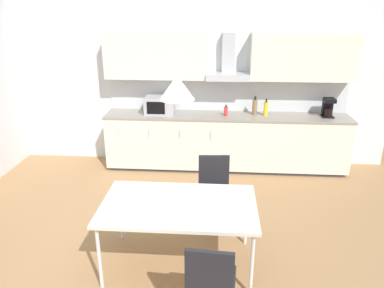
# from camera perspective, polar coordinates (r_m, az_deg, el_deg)

# --- Properties ---
(ground_plane) EXTENTS (8.56, 7.71, 0.02)m
(ground_plane) POSITION_cam_1_polar(r_m,az_deg,el_deg) (4.49, -4.48, -15.19)
(ground_plane) COLOR #9E754C
(wall_back) EXTENTS (6.85, 0.10, 2.71)m
(wall_back) POSITION_cam_1_polar(r_m,az_deg,el_deg) (6.37, -1.33, 9.17)
(wall_back) COLOR silver
(wall_back) RESTS_ON ground_plane
(kitchen_counter) EXTENTS (3.95, 0.63, 0.92)m
(kitchen_counter) POSITION_cam_1_polar(r_m,az_deg,el_deg) (6.25, 5.17, 0.39)
(kitchen_counter) COLOR #333333
(kitchen_counter) RESTS_ON ground_plane
(backsplash_tile) EXTENTS (3.93, 0.02, 0.51)m
(backsplash_tile) POSITION_cam_1_polar(r_m,az_deg,el_deg) (6.32, 5.35, 7.36)
(backsplash_tile) COLOR silver
(backsplash_tile) RESTS_ON kitchen_counter
(upper_wall_cabinets) EXTENTS (3.93, 0.40, 0.72)m
(upper_wall_cabinets) POSITION_cam_1_polar(r_m,az_deg,el_deg) (6.05, 5.57, 13.05)
(upper_wall_cabinets) COLOR silver
(microwave) EXTENTS (0.48, 0.35, 0.28)m
(microwave) POSITION_cam_1_polar(r_m,az_deg,el_deg) (6.14, -4.91, 5.90)
(microwave) COLOR #ADADB2
(microwave) RESTS_ON kitchen_counter
(coffee_maker) EXTENTS (0.18, 0.19, 0.30)m
(coffee_maker) POSITION_cam_1_polar(r_m,az_deg,el_deg) (6.33, 20.01, 5.26)
(coffee_maker) COLOR black
(coffee_maker) RESTS_ON kitchen_counter
(bottle_brown) EXTENTS (0.08, 0.08, 0.30)m
(bottle_brown) POSITION_cam_1_polar(r_m,az_deg,el_deg) (6.15, 9.54, 5.59)
(bottle_brown) COLOR brown
(bottle_brown) RESTS_ON kitchen_counter
(bottle_yellow) EXTENTS (0.07, 0.07, 0.27)m
(bottle_yellow) POSITION_cam_1_polar(r_m,az_deg,el_deg) (6.12, 11.18, 5.30)
(bottle_yellow) COLOR yellow
(bottle_yellow) RESTS_ON kitchen_counter
(bottle_red) EXTENTS (0.06, 0.06, 0.18)m
(bottle_red) POSITION_cam_1_polar(r_m,az_deg,el_deg) (6.04, 5.19, 5.01)
(bottle_red) COLOR red
(bottle_red) RESTS_ON kitchen_counter
(dining_table) EXTENTS (1.56, 0.94, 0.72)m
(dining_table) POSITION_cam_1_polar(r_m,az_deg,el_deg) (3.83, -2.03, -9.63)
(dining_table) COLOR silver
(dining_table) RESTS_ON ground_plane
(chair_far_right) EXTENTS (0.43, 0.43, 0.87)m
(chair_far_right) POSITION_cam_1_polar(r_m,az_deg,el_deg) (4.63, 3.39, -6.11)
(chair_far_right) COLOR black
(chair_far_right) RESTS_ON ground_plane
(chair_near_right) EXTENTS (0.43, 0.43, 0.87)m
(chair_near_right) POSITION_cam_1_polar(r_m,az_deg,el_deg) (3.20, 2.82, -19.89)
(chair_near_right) COLOR black
(chair_near_right) RESTS_ON ground_plane
(pendant_lamp) EXTENTS (0.32, 0.32, 0.22)m
(pendant_lamp) POSITION_cam_1_polar(r_m,az_deg,el_deg) (3.38, -2.29, 8.60)
(pendant_lamp) COLOR silver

